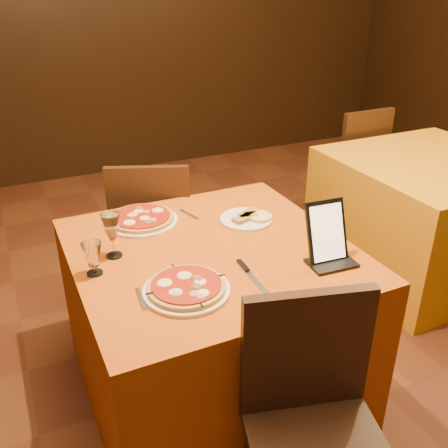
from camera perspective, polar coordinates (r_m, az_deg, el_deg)
name	(u,v)px	position (r m, az deg, el deg)	size (l,w,h in m)	color
floor	(319,422)	(2.39, 10.85, -21.29)	(6.00, 7.00, 0.01)	#5E2D19
wall_back	(103,20)	(4.87, -13.65, 21.69)	(6.00, 0.01, 2.80)	black
main_table	(212,322)	(2.25, -1.39, -11.15)	(1.10, 1.10, 0.75)	#AE4B0B
side_table	(425,216)	(3.44, 22.03, 0.88)	(1.10, 1.10, 0.75)	orange
chair_main_far	(154,231)	(2.85, -7.96, -0.81)	(0.40, 0.40, 0.91)	black
chair_side_far	(346,164)	(3.97, 13.77, 6.65)	(0.46, 0.46, 0.91)	black
pizza_near	(186,288)	(1.77, -4.31, -7.36)	(0.31, 0.31, 0.03)	white
pizza_far	(141,219)	(2.28, -9.42, 0.52)	(0.33, 0.33, 0.03)	white
cutlet_dish	(246,218)	(2.27, 2.53, 0.67)	(0.24, 0.24, 0.03)	white
wine_glass	(112,235)	(1.99, -12.66, -1.23)	(0.07, 0.07, 0.19)	tan
water_glass	(93,259)	(1.91, -14.74, -3.85)	(0.07, 0.07, 0.13)	white
tablet	(327,232)	(1.96, 11.64, -0.85)	(0.16, 0.01, 0.24)	black
knife	(253,278)	(1.85, 3.30, -6.18)	(0.25, 0.02, 0.01)	silver
fork_near	(141,299)	(1.76, -9.46, -8.41)	(0.14, 0.02, 0.01)	#A5A4AB
fork_far	(189,215)	(2.33, -4.00, 1.08)	(0.14, 0.02, 0.01)	silver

